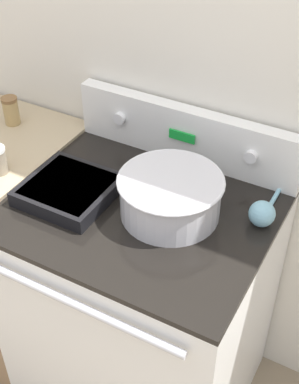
# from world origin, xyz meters

# --- Properties ---
(kitchen_wall) EXTENTS (8.00, 0.05, 2.50)m
(kitchen_wall) POSITION_xyz_m (0.00, 0.68, 1.25)
(kitchen_wall) COLOR silver
(kitchen_wall) RESTS_ON ground_plane
(stove_range) EXTENTS (0.77, 0.68, 0.90)m
(stove_range) POSITION_xyz_m (0.00, 0.32, 0.45)
(stove_range) COLOR white
(stove_range) RESTS_ON ground_plane
(control_panel) EXTENTS (0.77, 0.07, 0.19)m
(control_panel) POSITION_xyz_m (0.00, 0.62, 1.00)
(control_panel) COLOR white
(control_panel) RESTS_ON stove_range
(side_counter) EXTENTS (0.47, 0.65, 0.92)m
(side_counter) POSITION_xyz_m (-0.62, 0.32, 0.46)
(side_counter) COLOR #896B4C
(side_counter) RESTS_ON ground_plane
(mixing_bowl) EXTENTS (0.31, 0.31, 0.13)m
(mixing_bowl) POSITION_xyz_m (0.08, 0.35, 0.98)
(mixing_bowl) COLOR silver
(mixing_bowl) RESTS_ON stove_range
(casserole_dish) EXTENTS (0.26, 0.25, 0.05)m
(casserole_dish) POSITION_xyz_m (-0.22, 0.27, 0.93)
(casserole_dish) COLOR black
(casserole_dish) RESTS_ON stove_range
(ladle) EXTENTS (0.08, 0.33, 0.08)m
(ladle) POSITION_xyz_m (0.33, 0.45, 0.94)
(ladle) COLOR #7AB2C6
(ladle) RESTS_ON stove_range
(spice_jar_brown_cap) EXTENTS (0.06, 0.06, 0.10)m
(spice_jar_brown_cap) POSITION_xyz_m (-0.64, 0.50, 0.97)
(spice_jar_brown_cap) COLOR tan
(spice_jar_brown_cap) RESTS_ON side_counter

